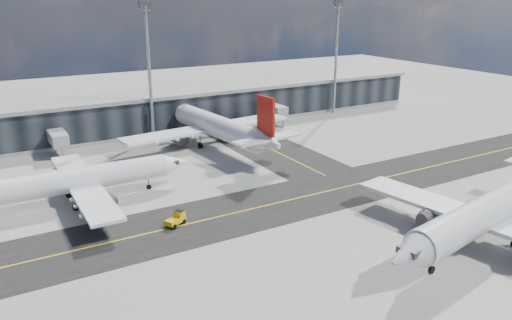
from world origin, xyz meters
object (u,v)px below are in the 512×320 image
at_px(baggage_tug, 177,218).
at_px(service_van, 263,124).
at_px(airliner_af, 72,181).
at_px(airliner_near, 492,210).
at_px(airliner_redtail, 213,125).

distance_m(baggage_tug, service_van, 54.21).
relative_size(airliner_af, baggage_tug, 11.35).
xyz_separation_m(airliner_near, service_van, (4.02, 63.55, -3.26)).
bearing_deg(airliner_redtail, airliner_af, -156.72).
relative_size(airliner_near, service_van, 6.80).
xyz_separation_m(airliner_af, service_van, (47.88, 24.73, -2.74)).
bearing_deg(baggage_tug, airliner_near, 27.00).
height_order(airliner_redtail, baggage_tug, airliner_redtail).
height_order(airliner_af, airliner_near, airliner_near).
bearing_deg(airliner_af, service_van, 117.72).
distance_m(airliner_af, service_van, 53.96).
height_order(airliner_redtail, service_van, airliner_redtail).
distance_m(airliner_redtail, service_van, 18.37).
bearing_deg(baggage_tug, service_van, 109.63).
bearing_deg(baggage_tug, airliner_redtail, 120.04).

